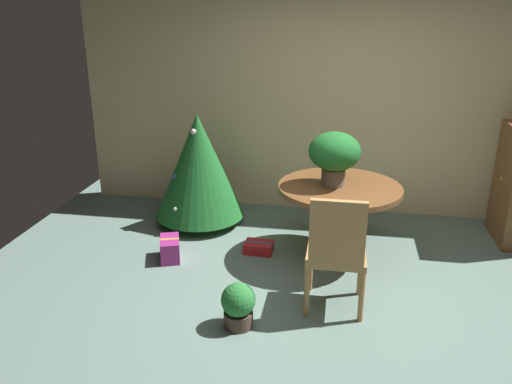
{
  "coord_description": "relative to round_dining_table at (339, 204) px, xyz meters",
  "views": [
    {
      "loc": [
        -0.03,
        -3.58,
        2.3
      ],
      "look_at": [
        -0.73,
        0.5,
        0.78
      ],
      "focal_mm": 36.31,
      "sensor_mm": 36.0,
      "label": 1
    }
  ],
  "objects": [
    {
      "name": "ground_plane",
      "position": [
        0.02,
        -0.97,
        -0.53
      ],
      "size": [
        6.6,
        6.6,
        0.0
      ],
      "primitive_type": "plane",
      "color": "slate"
    },
    {
      "name": "back_wall_panel",
      "position": [
        0.02,
        1.23,
        0.77
      ],
      "size": [
        6.0,
        0.1,
        2.6
      ],
      "primitive_type": "cube",
      "color": "beige",
      "rests_on": "ground_plane"
    },
    {
      "name": "round_dining_table",
      "position": [
        0.0,
        0.0,
        0.0
      ],
      "size": [
        1.14,
        1.14,
        0.71
      ],
      "color": "brown",
      "rests_on": "ground_plane"
    },
    {
      "name": "flower_vase",
      "position": [
        -0.07,
        0.01,
        0.48
      ],
      "size": [
        0.47,
        0.47,
        0.5
      ],
      "color": "#665B51",
      "rests_on": "round_dining_table"
    },
    {
      "name": "wooden_chair_near",
      "position": [
        0.0,
        -0.97,
        0.01
      ],
      "size": [
        0.46,
        0.44,
        0.97
      ],
      "color": "#B27F4C",
      "rests_on": "ground_plane"
    },
    {
      "name": "holiday_tree",
      "position": [
        -1.5,
        0.54,
        0.13
      ],
      "size": [
        0.96,
        0.96,
        1.22
      ],
      "color": "brown",
      "rests_on": "ground_plane"
    },
    {
      "name": "gift_box_red",
      "position": [
        -0.75,
        -0.06,
        -0.48
      ],
      "size": [
        0.28,
        0.21,
        0.1
      ],
      "color": "red",
      "rests_on": "ground_plane"
    },
    {
      "name": "gift_box_purple",
      "position": [
        -1.55,
        -0.34,
        -0.43
      ],
      "size": [
        0.26,
        0.35,
        0.21
      ],
      "color": "#9E287A",
      "rests_on": "ground_plane"
    },
    {
      "name": "potted_plant",
      "position": [
        -0.7,
        -1.3,
        -0.35
      ],
      "size": [
        0.26,
        0.26,
        0.35
      ],
      "color": "#4C382D",
      "rests_on": "ground_plane"
    }
  ]
}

